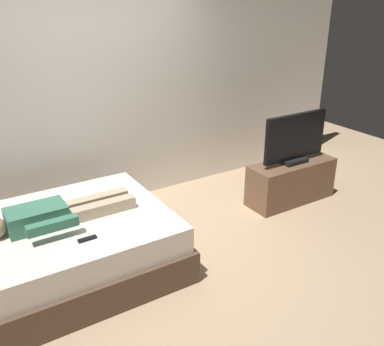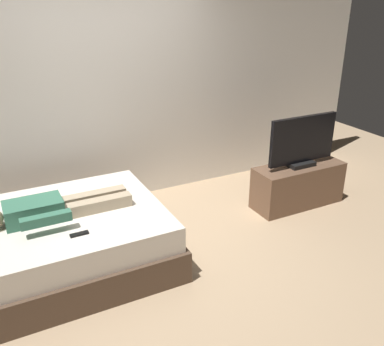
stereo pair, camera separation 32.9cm
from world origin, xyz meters
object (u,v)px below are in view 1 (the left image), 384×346
object	(u,v)px
person	(53,215)
tv_stand	(291,182)
tv	(295,139)
remote	(87,239)
bed	(55,252)

from	to	relation	value
person	tv_stand	world-z (taller)	person
tv	remote	bearing A→B (deg)	-170.90
person	remote	bearing A→B (deg)	-69.53
remote	tv	xyz separation A→B (m)	(2.66, 0.43, 0.24)
bed	tv_stand	xyz separation A→B (m)	(2.84, 0.02, -0.01)
person	tv	world-z (taller)	tv
person	remote	world-z (taller)	person
tv_stand	person	bearing A→B (deg)	-179.58
remote	tv	distance (m)	2.70
bed	tv_stand	distance (m)	2.84
bed	remote	size ratio (longest dim) A/B	13.81
person	tv	xyz separation A→B (m)	(2.81, 0.02, 0.16)
tv	tv_stand	bearing A→B (deg)	90.00
tv_stand	tv	world-z (taller)	tv
bed	tv_stand	size ratio (longest dim) A/B	1.88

